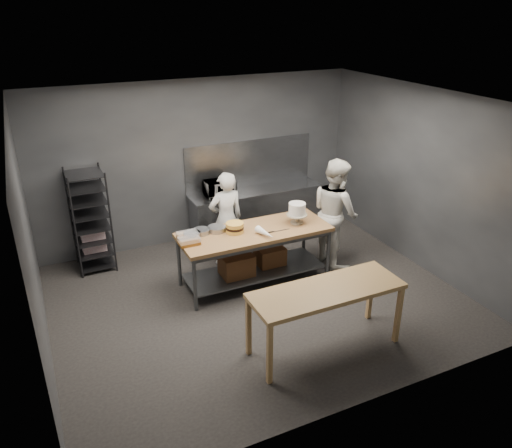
% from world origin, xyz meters
% --- Properties ---
extents(ground, '(6.00, 6.00, 0.00)m').
position_xyz_m(ground, '(0.00, 0.00, 0.00)').
color(ground, black).
rests_on(ground, ground).
extents(back_wall, '(6.00, 0.04, 3.00)m').
position_xyz_m(back_wall, '(0.00, 2.50, 1.50)').
color(back_wall, '#4C4F54').
rests_on(back_wall, ground).
extents(work_table, '(2.40, 0.90, 0.92)m').
position_xyz_m(work_table, '(0.16, 0.50, 0.57)').
color(work_table, brown).
rests_on(work_table, ground).
extents(near_counter, '(2.00, 0.70, 0.90)m').
position_xyz_m(near_counter, '(0.28, -1.44, 0.81)').
color(near_counter, olive).
rests_on(near_counter, ground).
extents(back_counter, '(2.60, 0.60, 0.90)m').
position_xyz_m(back_counter, '(1.00, 2.18, 0.45)').
color(back_counter, slate).
rests_on(back_counter, ground).
extents(splashback_panel, '(2.60, 0.02, 0.90)m').
position_xyz_m(splashback_panel, '(1.00, 2.48, 1.35)').
color(splashback_panel, slate).
rests_on(splashback_panel, back_counter).
extents(speed_rack, '(0.61, 0.66, 1.75)m').
position_xyz_m(speed_rack, '(-2.08, 2.10, 0.86)').
color(speed_rack, black).
rests_on(speed_rack, ground).
extents(chef_behind, '(0.61, 0.41, 1.66)m').
position_xyz_m(chef_behind, '(0.01, 1.28, 0.83)').
color(chef_behind, silver).
rests_on(chef_behind, ground).
extents(chef_right, '(0.72, 0.91, 1.86)m').
position_xyz_m(chef_right, '(1.72, 0.55, 0.93)').
color(chef_right, silver).
rests_on(chef_right, ground).
extents(microwave, '(0.54, 0.37, 0.30)m').
position_xyz_m(microwave, '(0.25, 2.18, 1.05)').
color(microwave, black).
rests_on(microwave, back_counter).
extents(frosted_cake_stand, '(0.34, 0.34, 0.34)m').
position_xyz_m(frosted_cake_stand, '(0.91, 0.45, 1.14)').
color(frosted_cake_stand, '#AEA48B').
rests_on(frosted_cake_stand, work_table).
extents(layer_cake, '(0.28, 0.28, 0.16)m').
position_xyz_m(layer_cake, '(-0.13, 0.55, 1.00)').
color(layer_cake, '#F9BF4F').
rests_on(layer_cake, work_table).
extents(cake_pans, '(0.69, 0.31, 0.07)m').
position_xyz_m(cake_pans, '(-0.57, 0.71, 0.96)').
color(cake_pans, gray).
rests_on(cake_pans, work_table).
extents(piping_bag, '(0.20, 0.40, 0.12)m').
position_xyz_m(piping_bag, '(0.23, 0.21, 0.98)').
color(piping_bag, white).
rests_on(piping_bag, work_table).
extents(offset_spatula, '(0.36, 0.02, 0.02)m').
position_xyz_m(offset_spatula, '(0.47, 0.30, 0.93)').
color(offset_spatula, slate).
rests_on(offset_spatula, work_table).
extents(pastry_clamshells, '(0.35, 0.40, 0.11)m').
position_xyz_m(pastry_clamshells, '(-0.89, 0.54, 0.98)').
color(pastry_clamshells, '#9F651F').
rests_on(pastry_clamshells, work_table).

